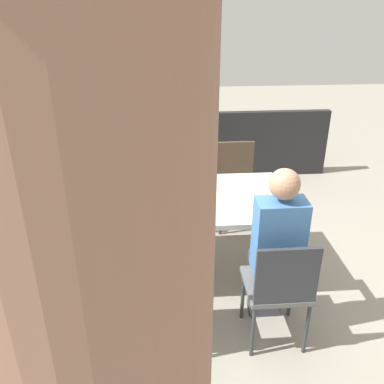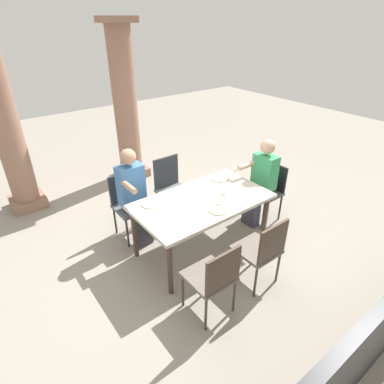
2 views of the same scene
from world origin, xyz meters
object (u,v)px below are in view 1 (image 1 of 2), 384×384
at_px(plate_1, 186,182).
at_px(chair_head_east, 39,230).
at_px(diner_man_white, 275,246).
at_px(wine_glass_2, 96,198).
at_px(chair_mid_north, 177,288).
at_px(chair_west_south, 236,178).
at_px(wine_glass_1, 168,176).
at_px(chair_west_north, 280,285).
at_px(plate_0, 261,212).
at_px(diner_woman_green, 58,210).
at_px(plate_2, 117,217).
at_px(chair_mid_south, 170,181).
at_px(dining_table, 187,205).

bearing_deg(plate_1, chair_head_east, 13.24).
relative_size(diner_man_white, wine_glass_2, 7.87).
bearing_deg(chair_mid_north, chair_west_south, -111.36).
distance_m(chair_mid_north, wine_glass_1, 1.15).
distance_m(chair_west_north, plate_0, 0.65).
height_order(diner_woman_green, diner_man_white, diner_man_white).
xyz_separation_m(chair_west_north, diner_man_white, (-0.00, -0.19, 0.19)).
relative_size(chair_west_south, plate_1, 3.84).
distance_m(chair_head_east, plate_1, 1.34).
distance_m(plate_1, plate_2, 0.83).
distance_m(diner_woman_green, plate_2, 0.61).
distance_m(chair_west_north, diner_man_white, 0.27).
xyz_separation_m(chair_mid_north, plate_2, (0.43, -0.60, 0.23)).
distance_m(chair_mid_north, diner_man_white, 0.75).
relative_size(chair_head_east, wine_glass_2, 5.14).
bearing_deg(diner_man_white, chair_head_east, -21.00).
height_order(chair_mid_south, diner_man_white, diner_man_white).
xyz_separation_m(diner_man_white, wine_glass_2, (1.31, -0.51, 0.17)).
bearing_deg(chair_west_south, chair_mid_north, 68.64).
relative_size(diner_man_white, wine_glass_1, 8.53).
bearing_deg(plate_2, chair_mid_north, 125.61).
relative_size(plate_2, wine_glass_2, 1.51).
xyz_separation_m(chair_west_north, diner_woman_green, (1.66, -0.90, 0.17)).
bearing_deg(chair_head_east, wine_glass_2, 159.61).
bearing_deg(dining_table, chair_mid_south, -81.87).
bearing_deg(plate_1, chair_west_south, -133.54).
height_order(chair_mid_south, plate_2, chair_mid_south).
bearing_deg(wine_glass_2, chair_mid_south, -118.48).
relative_size(dining_table, chair_west_north, 1.89).
bearing_deg(chair_west_south, plate_1, 46.46).
bearing_deg(dining_table, diner_woman_green, 0.16).
bearing_deg(plate_0, diner_man_white, 92.20).
distance_m(chair_mid_north, wine_glass_2, 0.98).
xyz_separation_m(chair_west_south, diner_woman_green, (1.66, 0.90, 0.17)).
bearing_deg(chair_mid_north, plate_1, -96.49).
bearing_deg(wine_glass_2, plate_1, -145.66).
distance_m(chair_west_south, chair_head_east, 2.05).
bearing_deg(wine_glass_2, chair_head_east, -20.39).
bearing_deg(diner_woman_green, plate_2, 150.24).
xyz_separation_m(chair_mid_north, diner_woman_green, (0.95, -0.90, 0.15)).
relative_size(chair_mid_south, plate_1, 3.85).
height_order(diner_man_white, plate_1, diner_man_white).
height_order(plate_0, plate_2, same).
bearing_deg(dining_table, chair_mid_north, 81.92).
bearing_deg(chair_mid_south, plate_1, 102.88).
distance_m(chair_mid_north, diner_woman_green, 1.32).
bearing_deg(chair_mid_south, wine_glass_1, 87.86).
height_order(plate_2, wine_glass_2, wine_glass_2).
height_order(dining_table, wine_glass_1, wine_glass_1).
distance_m(chair_head_east, diner_woman_green, 0.26).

